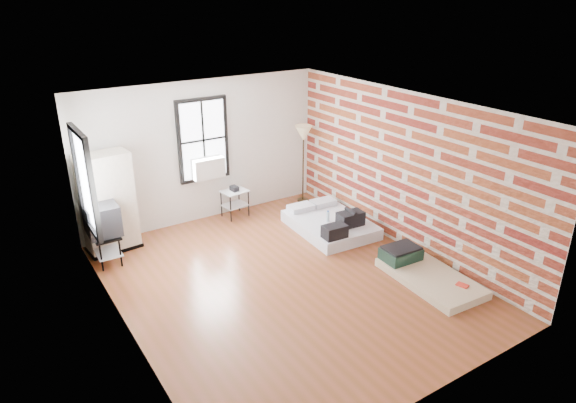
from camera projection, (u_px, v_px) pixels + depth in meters
ground at (286, 281)px, 8.27m from camera, size 6.00×6.00×0.00m
room_shell at (286, 171)px, 7.99m from camera, size 5.02×6.02×2.80m
mattress_main at (331, 223)px, 9.94m from camera, size 1.36×1.78×0.55m
mattress_bare at (423, 272)px, 8.33m from camera, size 0.99×1.75×0.37m
wardrobe at (108, 203)px, 8.97m from camera, size 0.94×0.59×1.80m
side_table at (235, 196)px, 10.46m from camera, size 0.55×0.46×0.66m
floor_lamp at (304, 137)px, 10.83m from camera, size 0.36×0.36×1.70m
tv_stand at (103, 221)px, 8.60m from camera, size 0.55×0.76×1.06m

